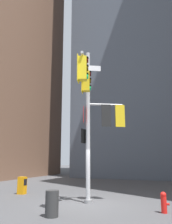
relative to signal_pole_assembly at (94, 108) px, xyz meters
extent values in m
plane|color=#474749|center=(-0.47, 0.35, -4.49)|extent=(120.00, 120.00, 0.00)
cube|color=#4C5460|center=(0.50, 21.83, 17.01)|extent=(16.73, 16.73, 43.00)
cylinder|color=#B2B2B5|center=(-0.47, 0.35, -0.68)|extent=(0.21, 0.21, 7.63)
cylinder|color=gray|center=(-0.47, 0.35, -4.41)|extent=(0.38, 0.38, 0.16)
cylinder|color=#B2B2B5|center=(-0.06, -1.02, 1.81)|extent=(0.94, 2.78, 0.12)
cylinder|color=#B2B2B5|center=(0.32, 0.79, 0.31)|extent=(1.64, 0.98, 0.12)
cube|color=gold|center=(-0.37, -0.67, 1.21)|extent=(0.17, 0.47, 1.14)
cube|color=gold|center=(-0.18, -0.61, 1.21)|extent=(0.42, 0.42, 1.00)
cylinder|color=#360605|center=(0.01, -0.55, 1.56)|extent=(0.12, 0.21, 0.20)
cube|color=black|center=(0.01, -0.55, 1.68)|extent=(0.13, 0.23, 0.02)
cylinder|color=#3C2C06|center=(0.01, -0.55, 1.21)|extent=(0.12, 0.21, 0.20)
cube|color=black|center=(0.01, -0.55, 1.33)|extent=(0.13, 0.23, 0.02)
cylinder|color=#19C672|center=(0.01, -0.55, 0.86)|extent=(0.12, 0.21, 0.20)
cube|color=black|center=(0.01, -0.55, 0.98)|extent=(0.13, 0.23, 0.02)
cube|color=yellow|center=(0.09, -2.18, 1.21)|extent=(0.17, 0.47, 1.14)
cube|color=yellow|center=(0.27, -2.12, 1.21)|extent=(0.42, 0.42, 1.00)
cylinder|color=#360605|center=(0.46, -2.06, 1.56)|extent=(0.12, 0.21, 0.20)
cube|color=black|center=(0.47, -2.06, 1.68)|extent=(0.13, 0.23, 0.02)
cylinder|color=#3C2C06|center=(0.46, -2.06, 1.21)|extent=(0.12, 0.21, 0.20)
cube|color=black|center=(0.47, -2.06, 1.33)|extent=(0.13, 0.23, 0.02)
cylinder|color=#19C672|center=(0.46, -2.06, 0.86)|extent=(0.12, 0.21, 0.20)
cube|color=black|center=(0.47, -2.06, 0.98)|extent=(0.13, 0.23, 0.02)
cube|color=black|center=(0.41, 0.62, -0.29)|extent=(0.43, 0.26, 1.14)
cube|color=black|center=(0.32, 0.79, -0.29)|extent=(0.46, 0.46, 1.00)
cylinder|color=#360605|center=(0.22, 0.96, 0.06)|extent=(0.20, 0.15, 0.20)
cube|color=black|center=(0.22, 0.97, 0.18)|extent=(0.23, 0.17, 0.02)
cylinder|color=#3C2C06|center=(0.22, 0.96, -0.29)|extent=(0.20, 0.15, 0.20)
cube|color=black|center=(0.22, 0.97, -0.17)|extent=(0.23, 0.17, 0.02)
cylinder|color=#19C672|center=(0.22, 0.96, -0.64)|extent=(0.20, 0.15, 0.20)
cube|color=black|center=(0.22, 0.97, -0.52)|extent=(0.23, 0.17, 0.02)
cube|color=gold|center=(1.04, 0.97, -0.29)|extent=(0.43, 0.26, 1.14)
cube|color=gold|center=(0.95, 1.14, -0.29)|extent=(0.46, 0.46, 1.00)
cylinder|color=#360605|center=(0.86, 1.31, 0.06)|extent=(0.20, 0.15, 0.20)
cube|color=black|center=(0.85, 1.32, 0.18)|extent=(0.23, 0.17, 0.02)
cylinder|color=#3C2C06|center=(0.86, 1.31, -0.29)|extent=(0.20, 0.15, 0.20)
cube|color=black|center=(0.85, 1.32, -0.17)|extent=(0.23, 0.17, 0.02)
cylinder|color=#19C672|center=(0.86, 1.31, -0.64)|extent=(0.20, 0.15, 0.20)
cube|color=black|center=(0.85, 1.32, -0.52)|extent=(0.23, 0.17, 0.02)
cube|color=white|center=(-0.30, 0.05, 2.15)|extent=(1.08, 0.63, 0.28)
cube|color=#19479E|center=(-0.30, 0.05, 2.15)|extent=(1.04, 0.61, 0.24)
cube|color=red|center=(-0.68, 0.27, -0.24)|extent=(0.25, 0.60, 0.80)
cube|color=white|center=(-0.68, 0.27, -0.24)|extent=(0.23, 0.56, 0.76)
cube|color=black|center=(-0.69, 0.37, -1.31)|extent=(0.08, 0.60, 0.72)
cube|color=white|center=(-0.69, 0.37, -1.31)|extent=(0.07, 0.56, 0.68)
cylinder|color=red|center=(3.01, -0.47, -4.18)|extent=(0.22, 0.22, 0.62)
sphere|color=red|center=(3.01, -0.47, -3.82)|extent=(0.23, 0.23, 0.23)
cylinder|color=red|center=(3.17, -0.47, -4.15)|extent=(0.10, 0.09, 0.09)
cube|color=orange|center=(-5.17, 1.51, -3.99)|extent=(0.44, 0.36, 1.00)
cube|color=black|center=(-4.94, 1.51, -3.79)|extent=(0.01, 0.29, 0.36)
cylinder|color=#2D2D2D|center=(-0.72, -2.62, -4.03)|extent=(0.49, 0.49, 0.92)
camera|label=1|loc=(3.75, -10.39, -2.44)|focal=37.06mm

